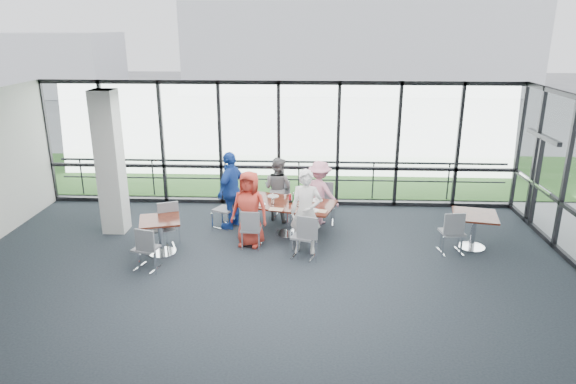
{
  "coord_description": "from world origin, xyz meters",
  "views": [
    {
      "loc": [
        0.83,
        -7.74,
        4.5
      ],
      "look_at": [
        0.35,
        2.65,
        1.1
      ],
      "focal_mm": 32.0,
      "sensor_mm": 36.0,
      "label": 1
    }
  ],
  "objects_px": {
    "main_table": "(289,208)",
    "diner_near_left": "(250,209)",
    "diner_far_right": "(319,192)",
    "chair_main_fl": "(283,201)",
    "side_table_right": "(474,219)",
    "diner_far_left": "(278,189)",
    "chair_spare_lb": "(163,228)",
    "chair_spare_r": "(452,232)",
    "side_table_left": "(160,225)",
    "diner_end": "(231,190)",
    "chair_spare_la": "(146,248)",
    "chair_main_nr": "(304,236)",
    "chair_main_fr": "(325,205)",
    "chair_main_end": "(225,209)",
    "structural_column": "(110,163)",
    "diner_near_right": "(306,212)",
    "chair_main_nl": "(251,229)"
  },
  "relations": [
    {
      "from": "structural_column",
      "to": "chair_main_end",
      "type": "bearing_deg",
      "value": 7.26
    },
    {
      "from": "diner_near_right",
      "to": "diner_end",
      "type": "height_order",
      "value": "diner_end"
    },
    {
      "from": "chair_main_fr",
      "to": "chair_spare_lb",
      "type": "bearing_deg",
      "value": 30.0
    },
    {
      "from": "side_table_left",
      "to": "diner_near_left",
      "type": "xyz_separation_m",
      "value": [
        1.77,
        0.52,
        0.19
      ]
    },
    {
      "from": "main_table",
      "to": "chair_main_fr",
      "type": "height_order",
      "value": "chair_main_fr"
    },
    {
      "from": "side_table_left",
      "to": "chair_spare_lb",
      "type": "distance_m",
      "value": 0.29
    },
    {
      "from": "side_table_left",
      "to": "diner_far_right",
      "type": "relative_size",
      "value": 0.65
    },
    {
      "from": "diner_near_right",
      "to": "chair_main_fr",
      "type": "xyz_separation_m",
      "value": [
        0.42,
        1.65,
        -0.42
      ]
    },
    {
      "from": "diner_near_right",
      "to": "chair_main_nl",
      "type": "xyz_separation_m",
      "value": [
        -1.15,
        0.18,
        -0.46
      ]
    },
    {
      "from": "diner_near_left",
      "to": "chair_main_nr",
      "type": "xyz_separation_m",
      "value": [
        1.16,
        -0.56,
        -0.36
      ]
    },
    {
      "from": "chair_main_nr",
      "to": "chair_main_fl",
      "type": "height_order",
      "value": "chair_main_nr"
    },
    {
      "from": "main_table",
      "to": "diner_near_left",
      "type": "height_order",
      "value": "diner_near_left"
    },
    {
      "from": "diner_end",
      "to": "chair_spare_r",
      "type": "relative_size",
      "value": 1.98
    },
    {
      "from": "chair_main_end",
      "to": "chair_spare_r",
      "type": "relative_size",
      "value": 0.97
    },
    {
      "from": "diner_near_right",
      "to": "chair_spare_lb",
      "type": "height_order",
      "value": "diner_near_right"
    },
    {
      "from": "diner_end",
      "to": "chair_spare_lb",
      "type": "xyz_separation_m",
      "value": [
        -1.26,
        -1.29,
        -0.43
      ]
    },
    {
      "from": "diner_far_right",
      "to": "chair_main_nr",
      "type": "distance_m",
      "value": 1.98
    },
    {
      "from": "chair_main_fl",
      "to": "chair_main_end",
      "type": "relative_size",
      "value": 0.97
    },
    {
      "from": "side_table_left",
      "to": "chair_main_fl",
      "type": "xyz_separation_m",
      "value": [
        2.37,
        2.21,
        -0.19
      ]
    },
    {
      "from": "chair_spare_lb",
      "to": "chair_spare_r",
      "type": "relative_size",
      "value": 1.03
    },
    {
      "from": "chair_main_nl",
      "to": "chair_spare_r",
      "type": "distance_m",
      "value": 4.14
    },
    {
      "from": "diner_far_left",
      "to": "chair_spare_lb",
      "type": "bearing_deg",
      "value": 69.24
    },
    {
      "from": "side_table_right",
      "to": "chair_main_nl",
      "type": "distance_m",
      "value": 4.67
    },
    {
      "from": "main_table",
      "to": "diner_far_right",
      "type": "height_order",
      "value": "diner_far_right"
    },
    {
      "from": "chair_main_end",
      "to": "diner_near_left",
      "type": "bearing_deg",
      "value": 62.46
    },
    {
      "from": "diner_far_right",
      "to": "chair_main_fl",
      "type": "distance_m",
      "value": 1.0
    },
    {
      "from": "diner_near_left",
      "to": "chair_main_fl",
      "type": "xyz_separation_m",
      "value": [
        0.6,
        1.69,
        -0.39
      ]
    },
    {
      "from": "chair_main_end",
      "to": "chair_spare_lb",
      "type": "distance_m",
      "value": 1.66
    },
    {
      "from": "chair_main_nl",
      "to": "chair_main_end",
      "type": "bearing_deg",
      "value": 126.06
    },
    {
      "from": "chair_main_nr",
      "to": "diner_end",
      "type": "bearing_deg",
      "value": 154.95
    },
    {
      "from": "side_table_right",
      "to": "chair_main_nr",
      "type": "relative_size",
      "value": 1.14
    },
    {
      "from": "chair_main_fr",
      "to": "chair_spare_la",
      "type": "xyz_separation_m",
      "value": [
        -3.46,
        -2.58,
        -0.03
      ]
    },
    {
      "from": "diner_end",
      "to": "chair_spare_la",
      "type": "height_order",
      "value": "diner_end"
    },
    {
      "from": "structural_column",
      "to": "chair_spare_lb",
      "type": "bearing_deg",
      "value": -34.86
    },
    {
      "from": "chair_main_nr",
      "to": "chair_spare_r",
      "type": "xyz_separation_m",
      "value": [
        3.03,
        0.36,
        -0.0
      ]
    },
    {
      "from": "chair_spare_lb",
      "to": "main_table",
      "type": "bearing_deg",
      "value": 175.85
    },
    {
      "from": "side_table_left",
      "to": "chair_main_nr",
      "type": "height_order",
      "value": "chair_main_nr"
    },
    {
      "from": "main_table",
      "to": "chair_main_nr",
      "type": "bearing_deg",
      "value": -56.28
    },
    {
      "from": "side_table_right",
      "to": "diner_far_left",
      "type": "bearing_deg",
      "value": 160.44
    },
    {
      "from": "chair_main_fr",
      "to": "chair_spare_r",
      "type": "xyz_separation_m",
      "value": [
        2.57,
        -1.55,
        -0.01
      ]
    },
    {
      "from": "diner_near_right",
      "to": "chair_main_fr",
      "type": "distance_m",
      "value": 1.76
    },
    {
      "from": "diner_near_left",
      "to": "structural_column",
      "type": "bearing_deg",
      "value": -178.47
    },
    {
      "from": "side_table_right",
      "to": "chair_spare_r",
      "type": "bearing_deg",
      "value": -151.98
    },
    {
      "from": "main_table",
      "to": "diner_end",
      "type": "xyz_separation_m",
      "value": [
        -1.33,
        0.4,
        0.27
      ]
    },
    {
      "from": "chair_spare_lb",
      "to": "chair_main_nl",
      "type": "bearing_deg",
      "value": 161.38
    },
    {
      "from": "diner_near_right",
      "to": "chair_main_fr",
      "type": "relative_size",
      "value": 1.9
    },
    {
      "from": "main_table",
      "to": "chair_spare_la",
      "type": "relative_size",
      "value": 2.58
    },
    {
      "from": "chair_spare_lb",
      "to": "chair_spare_r",
      "type": "height_order",
      "value": "chair_spare_lb"
    },
    {
      "from": "chair_main_nr",
      "to": "chair_main_end",
      "type": "xyz_separation_m",
      "value": [
        -1.86,
        1.54,
        -0.02
      ]
    },
    {
      "from": "main_table",
      "to": "chair_main_fr",
      "type": "bearing_deg",
      "value": 58.33
    }
  ]
}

